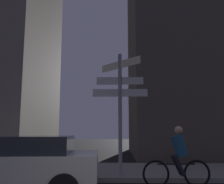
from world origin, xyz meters
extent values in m
cube|color=gray|center=(0.00, 6.24, 0.07)|extent=(40.00, 3.40, 0.14)
cylinder|color=gray|center=(0.15, 4.99, 2.05)|extent=(0.12, 0.12, 3.83)
cube|color=beige|center=(0.15, 4.99, 3.62)|extent=(1.24, 1.24, 0.24)
cube|color=white|center=(0.15, 4.99, 3.08)|extent=(1.51, 0.03, 0.24)
cube|color=white|center=(0.15, 4.99, 2.69)|extent=(1.76, 0.03, 0.24)
cube|color=beige|center=(-2.37, 2.99, 0.66)|extent=(4.04, 1.96, 0.61)
cube|color=#23282D|center=(-2.08, 3.01, 1.16)|extent=(2.19, 1.70, 0.40)
cylinder|color=black|center=(-1.13, 3.92, 0.32)|extent=(0.65, 0.26, 0.64)
torus|color=black|center=(1.08, 3.88, 0.36)|extent=(0.72, 0.11, 0.72)
torus|color=black|center=(2.18, 3.96, 0.36)|extent=(0.72, 0.11, 0.72)
cylinder|color=black|center=(1.63, 3.92, 0.61)|extent=(1.00, 0.11, 0.04)
cylinder|color=navy|center=(1.73, 3.93, 1.08)|extent=(0.47, 0.35, 0.61)
sphere|color=tan|center=(1.73, 3.93, 1.50)|extent=(0.22, 0.22, 0.22)
cylinder|color=black|center=(1.68, 3.83, 0.58)|extent=(0.35, 0.14, 0.55)
cylinder|color=black|center=(1.67, 4.01, 0.58)|extent=(0.35, 0.14, 0.55)
cube|color=#4C443D|center=(5.05, 12.96, 9.46)|extent=(8.19, 8.77, 18.91)
camera|label=1|loc=(0.07, -3.06, 1.50)|focal=40.69mm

